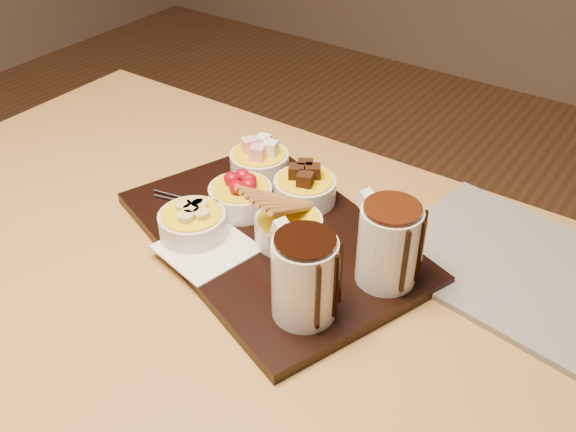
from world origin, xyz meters
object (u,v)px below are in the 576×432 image
Objects in this scene: bowl_strawberries at (241,198)px; pitcher_milk_chocolate at (388,245)px; newspaper at (517,267)px; dining_table at (205,299)px; serving_board at (272,237)px; pitcher_dark_chocolate at (304,279)px.

bowl_strawberries is 0.27m from pitcher_milk_chocolate.
newspaper is at bearing 17.32° from bowl_strawberries.
bowl_strawberries is 0.42m from newspaper.
newspaper reaches higher than dining_table.
newspaper is (0.33, 0.15, -0.00)m from serving_board.
dining_table is 0.17m from bowl_strawberries.
dining_table is at bearing -169.06° from pitcher_dark_chocolate.
dining_table is 10.59× the size of pitcher_dark_chocolate.
pitcher_dark_chocolate reaches higher than dining_table.
pitcher_milk_chocolate is at bearing 21.80° from serving_board.
pitcher_dark_chocolate is at bearing -117.49° from newspaper.
pitcher_milk_chocolate is (0.27, -0.02, 0.04)m from bowl_strawberries.
pitcher_dark_chocolate is 0.33m from newspaper.
newspaper is (0.40, 0.13, -0.03)m from bowl_strawberries.
pitcher_milk_chocolate is at bearing 85.60° from pitcher_dark_chocolate.
newspaper is at bearing 29.52° from dining_table.
dining_table is 0.27m from pitcher_dark_chocolate.
pitcher_milk_chocolate is at bearing -125.19° from newspaper.
serving_board is (0.08, 0.08, 0.11)m from dining_table.
bowl_strawberries is at bearing 90.71° from dining_table.
pitcher_dark_chocolate is 1.00× the size of pitcher_milk_chocolate.
serving_board is 0.36m from newspaper.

